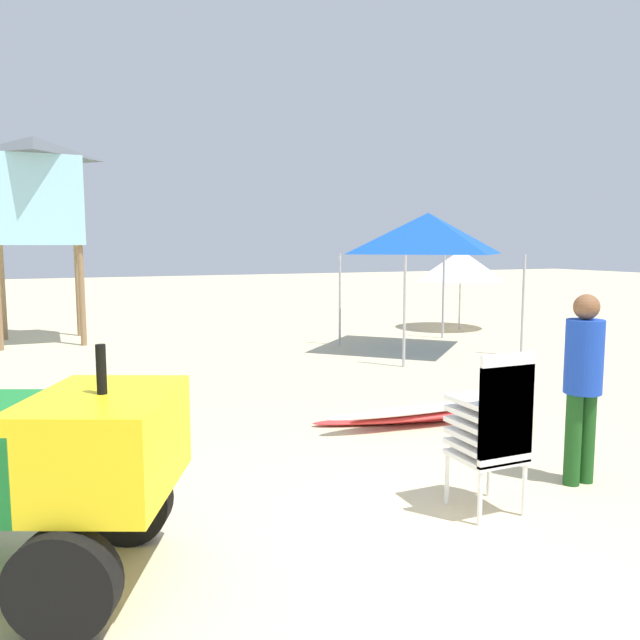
{
  "coord_description": "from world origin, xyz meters",
  "views": [
    {
      "loc": [
        -2.04,
        -3.37,
        2.08
      ],
      "look_at": [
        1.0,
        3.59,
        1.18
      ],
      "focal_mm": 35.23,
      "sensor_mm": 36.0,
      "label": 1
    }
  ],
  "objects_px": {
    "lifeguard_tower": "(36,191)",
    "beach_umbrella_left": "(461,265)",
    "surfboard_pile": "(418,415)",
    "popup_canopy": "(428,234)",
    "traffic_cone_near": "(514,372)",
    "stacked_plastic_chairs": "(495,422)",
    "lifeguard_near_left": "(583,376)"
  },
  "relations": [
    {
      "from": "popup_canopy",
      "to": "traffic_cone_near",
      "type": "distance_m",
      "value": 4.03
    },
    {
      "from": "popup_canopy",
      "to": "traffic_cone_near",
      "type": "relative_size",
      "value": 5.58
    },
    {
      "from": "beach_umbrella_left",
      "to": "surfboard_pile",
      "type": "bearing_deg",
      "value": -129.13
    },
    {
      "from": "lifeguard_tower",
      "to": "surfboard_pile",
      "type": "bearing_deg",
      "value": -64.92
    },
    {
      "from": "stacked_plastic_chairs",
      "to": "beach_umbrella_left",
      "type": "bearing_deg",
      "value": 55.26
    },
    {
      "from": "traffic_cone_near",
      "to": "beach_umbrella_left",
      "type": "bearing_deg",
      "value": 60.62
    },
    {
      "from": "surfboard_pile",
      "to": "lifeguard_near_left",
      "type": "height_order",
      "value": "lifeguard_near_left"
    },
    {
      "from": "stacked_plastic_chairs",
      "to": "traffic_cone_near",
      "type": "distance_m",
      "value": 4.59
    },
    {
      "from": "popup_canopy",
      "to": "lifeguard_near_left",
      "type": "bearing_deg",
      "value": -112.26
    },
    {
      "from": "lifeguard_tower",
      "to": "lifeguard_near_left",
      "type": "bearing_deg",
      "value": -67.98
    },
    {
      "from": "lifeguard_near_left",
      "to": "beach_umbrella_left",
      "type": "bearing_deg",
      "value": 59.63
    },
    {
      "from": "popup_canopy",
      "to": "beach_umbrella_left",
      "type": "height_order",
      "value": "popup_canopy"
    },
    {
      "from": "popup_canopy",
      "to": "lifeguard_tower",
      "type": "relative_size",
      "value": 0.63
    },
    {
      "from": "lifeguard_tower",
      "to": "traffic_cone_near",
      "type": "distance_m",
      "value": 10.28
    },
    {
      "from": "popup_canopy",
      "to": "beach_umbrella_left",
      "type": "xyz_separation_m",
      "value": [
        2.57,
        2.43,
        -0.72
      ]
    },
    {
      "from": "stacked_plastic_chairs",
      "to": "popup_canopy",
      "type": "height_order",
      "value": "popup_canopy"
    },
    {
      "from": "stacked_plastic_chairs",
      "to": "beach_umbrella_left",
      "type": "distance_m",
      "value": 11.19
    },
    {
      "from": "lifeguard_near_left",
      "to": "traffic_cone_near",
      "type": "relative_size",
      "value": 3.43
    },
    {
      "from": "lifeguard_tower",
      "to": "beach_umbrella_left",
      "type": "distance_m",
      "value": 9.86
    },
    {
      "from": "popup_canopy",
      "to": "lifeguard_tower",
      "type": "distance_m",
      "value": 8.2
    },
    {
      "from": "stacked_plastic_chairs",
      "to": "lifeguard_near_left",
      "type": "height_order",
      "value": "lifeguard_near_left"
    },
    {
      "from": "stacked_plastic_chairs",
      "to": "traffic_cone_near",
      "type": "bearing_deg",
      "value": 47.39
    },
    {
      "from": "lifeguard_tower",
      "to": "traffic_cone_near",
      "type": "relative_size",
      "value": 8.91
    },
    {
      "from": "lifeguard_near_left",
      "to": "lifeguard_tower",
      "type": "bearing_deg",
      "value": 112.02
    },
    {
      "from": "stacked_plastic_chairs",
      "to": "lifeguard_near_left",
      "type": "xyz_separation_m",
      "value": [
        1.12,
        0.23,
        0.21
      ]
    },
    {
      "from": "lifeguard_tower",
      "to": "beach_umbrella_left",
      "type": "relative_size",
      "value": 1.98
    },
    {
      "from": "surfboard_pile",
      "to": "lifeguard_near_left",
      "type": "bearing_deg",
      "value": -81.63
    },
    {
      "from": "surfboard_pile",
      "to": "lifeguard_tower",
      "type": "distance_m",
      "value": 9.96
    },
    {
      "from": "popup_canopy",
      "to": "traffic_cone_near",
      "type": "height_order",
      "value": "popup_canopy"
    },
    {
      "from": "lifeguard_near_left",
      "to": "lifeguard_tower",
      "type": "relative_size",
      "value": 0.39
    },
    {
      "from": "popup_canopy",
      "to": "beach_umbrella_left",
      "type": "bearing_deg",
      "value": 43.36
    },
    {
      "from": "stacked_plastic_chairs",
      "to": "lifeguard_near_left",
      "type": "bearing_deg",
      "value": 11.44
    }
  ]
}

